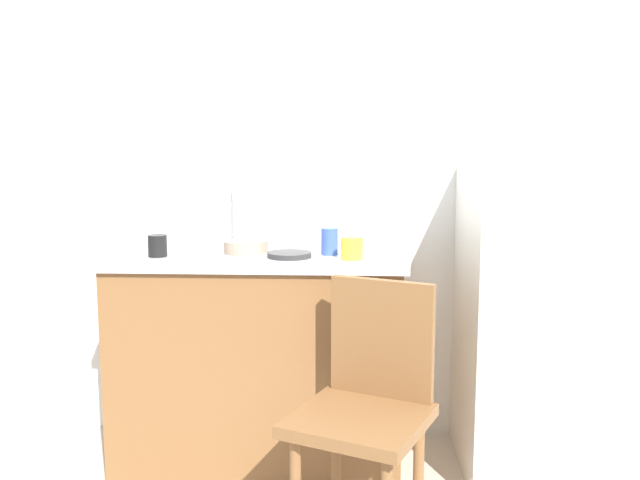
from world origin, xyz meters
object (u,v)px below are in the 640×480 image
dish_tray (170,243)px  cup_yellow (352,248)px  refrigerator (530,323)px  cup_black (158,246)px  terracotta_bowl (246,247)px  cup_blue (330,241)px  chair (367,405)px  hotplate (289,255)px

dish_tray → cup_yellow: size_ratio=3.34×
refrigerator → cup_yellow: 0.82m
refrigerator → cup_black: 1.51m
terracotta_bowl → cup_blue: size_ratio=1.70×
dish_tray → cup_black: cup_black is taller
terracotta_bowl → dish_tray: bearing=164.8°
chair → hotplate: hotplate is taller
chair → cup_black: bearing=174.3°
chair → dish_tray: bearing=164.9°
chair → cup_yellow: bearing=120.6°
refrigerator → terracotta_bowl: bearing=-177.1°
refrigerator → terracotta_bowl: (-1.14, -0.06, 0.31)m
dish_tray → chair: bearing=-38.6°
dish_tray → terracotta_bowl: dish_tray is taller
hotplate → cup_black: 0.51m
cup_yellow → cup_black: bearing=177.8°
cup_blue → cup_yellow: bearing=-50.5°
hotplate → cup_black: size_ratio=2.04×
dish_tray → hotplate: 0.55m
hotplate → refrigerator: bearing=9.3°
cup_black → cup_yellow: 0.75m
chair → terracotta_bowl: (-0.47, 0.55, 0.43)m
refrigerator → chair: size_ratio=1.39×
hotplate → cup_yellow: (0.24, -0.04, 0.03)m
terracotta_bowl → cup_blue: 0.34m
refrigerator → dish_tray: bearing=178.8°
terracotta_bowl → cup_black: (-0.32, -0.11, 0.02)m
hotplate → terracotta_bowl: bearing=151.5°
terracotta_bowl → refrigerator: bearing=2.9°
refrigerator → cup_black: refrigerator is taller
hotplate → cup_black: bearing=-179.2°
cup_blue → cup_black: 0.66m
hotplate → cup_yellow: size_ratio=2.03×
dish_tray → terracotta_bowl: size_ratio=1.58×
chair → cup_yellow: size_ratio=10.60×
chair → terracotta_bowl: 0.84m
chair → cup_yellow: 0.61m
chair → cup_blue: size_ratio=8.56×
cup_blue → cup_yellow: 0.14m
terracotta_bowl → hotplate: size_ratio=1.04×
cup_blue → cup_yellow: (0.09, -0.11, -0.01)m
dish_tray → cup_blue: 0.68m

